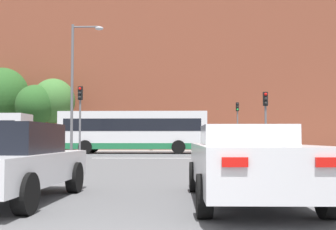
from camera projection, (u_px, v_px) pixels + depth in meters
name	position (u px, v px, depth m)	size (l,w,h in m)	color
stop_line_strip	(167.00, 158.00, 24.02)	(8.65, 0.30, 0.01)	silver
far_pavement	(173.00, 150.00, 38.83)	(69.61, 2.50, 0.01)	#A09B91
brick_civic_building	(150.00, 68.00, 48.33)	(45.76, 12.06, 25.32)	brown
car_saloon_left	(7.00, 162.00, 7.64)	(2.05, 4.30, 1.42)	silver
car_roadster_right	(247.00, 162.00, 7.55)	(2.04, 4.90, 1.39)	silver
bus_crossing_lead	(134.00, 131.00, 31.65)	(10.92, 2.76, 3.12)	silver
traffic_light_far_right	(237.00, 118.00, 38.40)	(0.26, 0.31, 4.42)	slate
traffic_light_near_left	(80.00, 110.00, 25.00)	(0.26, 0.31, 4.23)	slate
traffic_light_near_right	(266.00, 113.00, 24.07)	(0.26, 0.31, 3.80)	slate
street_lamp_junction	(77.00, 77.00, 25.47)	(1.95, 0.36, 8.08)	slate
pedestrian_waiting	(151.00, 140.00, 38.97)	(0.46, 0.38, 1.64)	brown
tree_by_building	(35.00, 105.00, 38.98)	(3.61, 3.61, 6.10)	#4C3823
tree_kerbside	(4.00, 98.00, 43.51)	(6.06, 6.06, 8.44)	#4C3823
tree_distant	(53.00, 101.00, 40.20)	(4.08, 4.08, 6.84)	#4C3823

